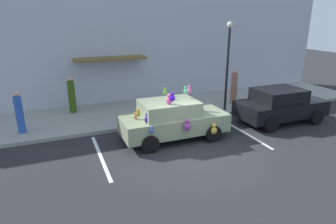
{
  "coord_description": "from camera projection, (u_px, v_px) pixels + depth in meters",
  "views": [
    {
      "loc": [
        -4.38,
        -8.35,
        4.65
      ],
      "look_at": [
        -0.13,
        2.13,
        0.9
      ],
      "focal_mm": 31.53,
      "sensor_mm": 36.0,
      "label": 1
    }
  ],
  "objects": [
    {
      "name": "ground_plane",
      "position": [
        194.0,
        153.0,
        10.37
      ],
      "size": [
        60.0,
        60.0,
        0.0
      ],
      "primitive_type": "plane",
      "color": "#262628"
    },
    {
      "name": "sidewalk",
      "position": [
        149.0,
        111.0,
        14.75
      ],
      "size": [
        24.0,
        4.0,
        0.15
      ],
      "primitive_type": "cube",
      "color": "gray",
      "rests_on": "ground"
    },
    {
      "name": "storefront_building",
      "position": [
        135.0,
        43.0,
        15.65
      ],
      "size": [
        24.0,
        1.25,
        6.4
      ],
      "color": "#B2B7C1",
      "rests_on": "ground"
    },
    {
      "name": "parking_stripe_front",
      "position": [
        243.0,
        132.0,
        12.25
      ],
      "size": [
        0.12,
        3.6,
        0.01
      ],
      "primitive_type": "cube",
      "color": "silver",
      "rests_on": "ground"
    },
    {
      "name": "parking_stripe_rear",
      "position": [
        101.0,
        156.0,
        10.15
      ],
      "size": [
        0.12,
        3.6,
        0.01
      ],
      "primitive_type": "cube",
      "color": "silver",
      "rests_on": "ground"
    },
    {
      "name": "plush_covered_car",
      "position": [
        173.0,
        119.0,
        11.4
      ],
      "size": [
        4.1,
        2.06,
        2.01
      ],
      "color": "gray",
      "rests_on": "ground"
    },
    {
      "name": "parked_sedan_behind",
      "position": [
        280.0,
        105.0,
        13.22
      ],
      "size": [
        4.0,
        2.02,
        1.54
      ],
      "color": "black",
      "rests_on": "ground"
    },
    {
      "name": "teddy_bear_on_sidewalk",
      "position": [
        140.0,
        111.0,
        13.4
      ],
      "size": [
        0.38,
        0.31,
        0.72
      ],
      "color": "#9E723D",
      "rests_on": "sidewalk"
    },
    {
      "name": "street_lamp_post",
      "position": [
        228.0,
        58.0,
        13.83
      ],
      "size": [
        0.28,
        0.28,
        4.2
      ],
      "color": "black",
      "rests_on": "sidewalk"
    },
    {
      "name": "pedestrian_near_shopfront",
      "position": [
        72.0,
        96.0,
        14.01
      ],
      "size": [
        0.32,
        0.32,
        1.75
      ],
      "color": "#334D11",
      "rests_on": "sidewalk"
    },
    {
      "name": "pedestrian_walking_past",
      "position": [
        19.0,
        114.0,
        11.58
      ],
      "size": [
        0.3,
        0.3,
        1.7
      ],
      "color": "#2A53AD",
      "rests_on": "sidewalk"
    },
    {
      "name": "pedestrian_by_lamp",
      "position": [
        234.0,
        88.0,
        15.42
      ],
      "size": [
        0.34,
        0.34,
        1.82
      ],
      "color": "#A16753",
      "rests_on": "sidewalk"
    }
  ]
}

